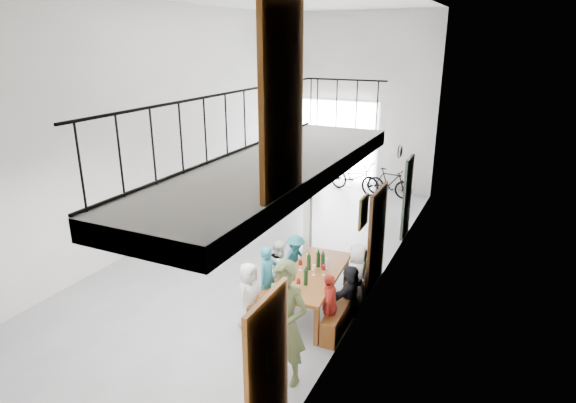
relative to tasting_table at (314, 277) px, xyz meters
The scene contains 24 objects.
floor 2.80m from the tasting_table, 137.68° to the left, with size 12.00×12.00×0.00m, color slate.
room_walls 3.93m from the tasting_table, 137.68° to the left, with size 12.00×12.00×12.00m.
gateway_portal 8.16m from the tasting_table, 107.19° to the left, with size 2.80×0.08×2.80m, color white.
right_wall_decor 1.25m from the tasting_table, ahead, with size 0.07×8.28×5.07m.
balcony 2.61m from the tasting_table, 91.04° to the right, with size 1.52×5.62×4.00m.
tasting_table is the anchor object (origin of this frame).
bench_inner 0.87m from the tasting_table, behind, with size 0.32×1.99×0.46m, color brown.
bench_wall 0.75m from the tasting_table, ahead, with size 0.25×1.94×0.45m, color brown.
tableware 0.22m from the tasting_table, behind, with size 0.51×1.02×0.35m.
side_bench 5.22m from the tasting_table, 149.90° to the left, with size 0.37×1.70×0.48m, color brown.
oak_barrel 7.75m from the tasting_table, 122.92° to the left, with size 0.65×0.65×0.95m.
serving_counter 8.37m from the tasting_table, 116.66° to the left, with size 1.81×0.50×0.96m, color #3E2610.
counter_bottles 8.39m from the tasting_table, 116.62° to the left, with size 1.56×0.28×0.28m.
guest_left_a 1.19m from the tasting_table, 134.29° to the right, with size 0.57×0.37×1.16m, color silver.
guest_left_b 0.83m from the tasting_table, 164.85° to the right, with size 0.44×0.29×1.22m, color teal.
guest_left_c 0.87m from the tasting_table, 159.06° to the left, with size 0.55×0.43×1.13m, color silver.
guest_left_d 1.17m from the tasting_table, 130.34° to the left, with size 0.67×0.38×1.03m, color teal.
guest_right_a 0.74m from the tasting_table, 46.89° to the right, with size 0.66×0.27×1.12m, color red.
guest_right_b 0.68m from the tasting_table, ahead, with size 0.96×0.30×1.03m, color black.
guest_right_c 0.87m from the tasting_table, 44.30° to the left, with size 0.59×0.38×1.20m, color silver.
host_standing 1.87m from the tasting_table, 80.05° to the right, with size 0.68×0.44×1.86m, color #4C5530.
potted_plant 2.18m from the tasting_table, 77.80° to the left, with size 0.38×0.33×0.42m, color #144414.
bicycle_near 7.39m from the tasting_table, 102.13° to the left, with size 0.66×1.89×1.00m, color black.
bicycle_far 7.22m from the tasting_table, 93.26° to the left, with size 0.42×1.49×0.90m, color black.
Camera 1 is at (4.81, -8.86, 4.68)m, focal length 30.00 mm.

